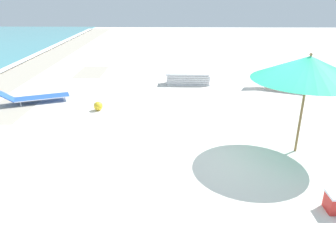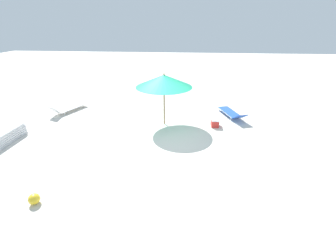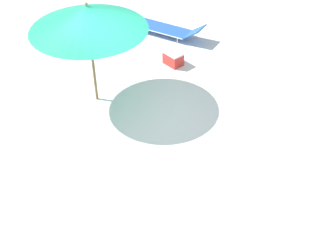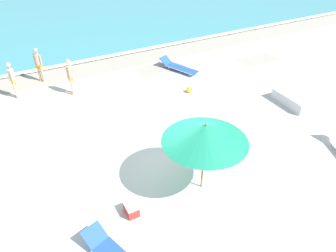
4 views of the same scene
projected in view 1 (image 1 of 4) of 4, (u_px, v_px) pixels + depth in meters
ground_plane at (244, 161)px, 7.93m from camera, size 60.00×60.00×0.16m
beach_umbrella at (309, 68)px, 7.45m from camera, size 2.58×2.58×2.45m
lounger_stack at (188, 78)px, 14.04m from camera, size 0.64×1.89×0.49m
sun_lounger_beside_umbrella at (35, 97)px, 11.74m from camera, size 1.44×2.37×0.51m
sun_lounger_near_water_left at (278, 85)px, 13.21m from camera, size 1.42×2.27×0.59m
beach_ball at (98, 106)px, 11.00m from camera, size 0.30×0.30×0.30m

